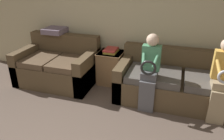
% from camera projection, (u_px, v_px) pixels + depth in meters
% --- Properties ---
extents(wall_back, '(6.91, 0.06, 2.55)m').
position_uv_depth(wall_back, '(119.00, 15.00, 4.08)').
color(wall_back, beige).
rests_on(wall_back, ground_plane).
extents(couch_main, '(2.14, 0.94, 0.82)m').
position_uv_depth(couch_main, '(182.00, 84.00, 3.67)').
color(couch_main, brown).
rests_on(couch_main, ground_plane).
extents(couch_side, '(1.46, 0.95, 0.89)m').
position_uv_depth(couch_side, '(58.00, 66.00, 4.28)').
color(couch_side, brown).
rests_on(couch_side, ground_plane).
extents(child_left_seated, '(0.29, 0.38, 1.19)m').
position_uv_depth(child_left_seated, '(150.00, 69.00, 3.32)').
color(child_left_seated, '#56565B').
rests_on(child_left_seated, ground_plane).
extents(child_right_seated, '(0.28, 0.38, 1.21)m').
position_uv_depth(child_right_seated, '(222.00, 77.00, 3.04)').
color(child_right_seated, tan).
rests_on(child_right_seated, ground_plane).
extents(side_shelf, '(0.47, 0.48, 0.63)m').
position_uv_depth(side_shelf, '(111.00, 67.00, 4.24)').
color(side_shelf, olive).
rests_on(side_shelf, ground_plane).
extents(book_stack, '(0.23, 0.31, 0.08)m').
position_uv_depth(book_stack, '(111.00, 50.00, 4.10)').
color(book_stack, gold).
rests_on(book_stack, side_shelf).
extents(throw_pillow, '(0.40, 0.40, 0.10)m').
position_uv_depth(throw_pillow, '(55.00, 30.00, 4.37)').
color(throw_pillow, slate).
rests_on(throw_pillow, couch_side).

